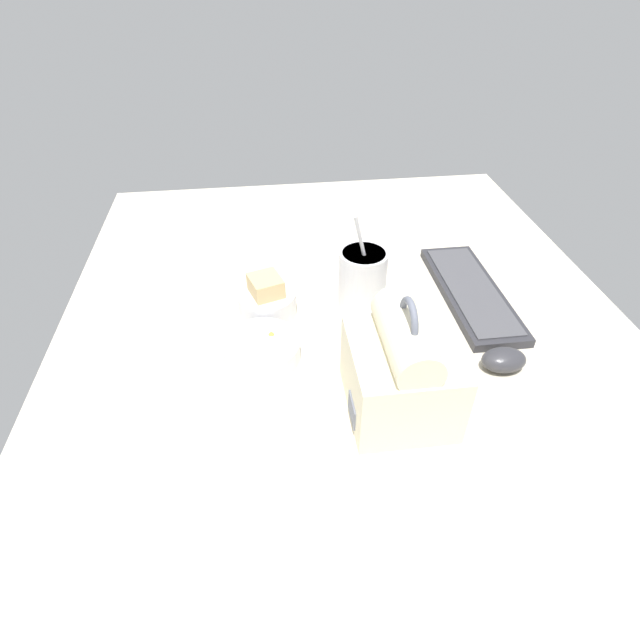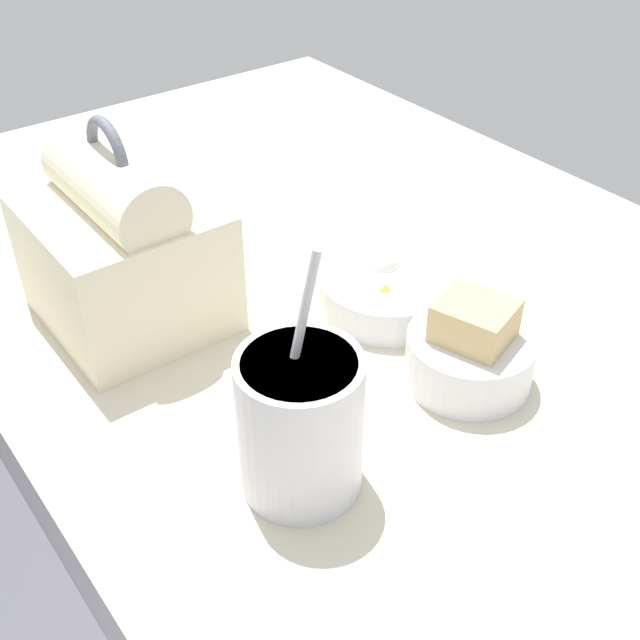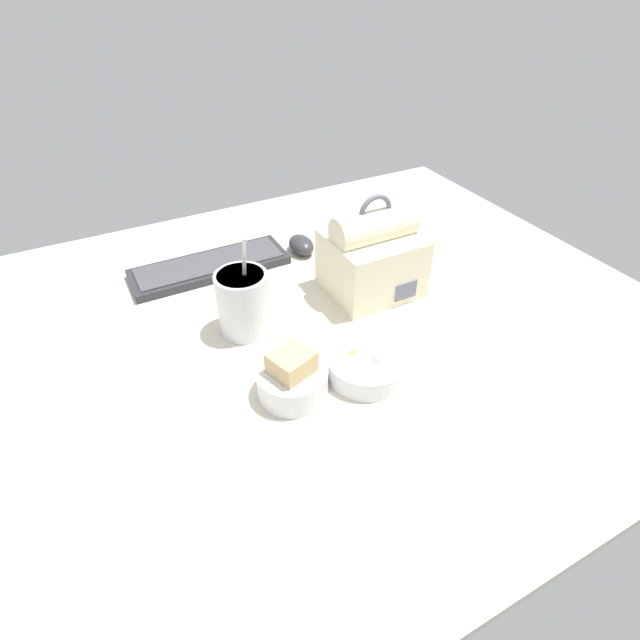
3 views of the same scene
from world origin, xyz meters
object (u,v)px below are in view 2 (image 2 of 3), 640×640
bento_bowl_sandwich (470,352)px  lunch_bag (124,249)px  keyboard (6,629)px  bento_bowl_snacks (387,290)px  soup_cup (300,422)px

bento_bowl_sandwich → lunch_bag: bearing=35.9°
keyboard → bento_bowl_snacks: (13.15, -43.35, 1.05)cm
keyboard → bento_bowl_snacks: size_ratio=2.47×
soup_cup → bento_bowl_sandwich: 19.11cm
bento_bowl_sandwich → keyboard: bearing=90.4°
bento_bowl_sandwich → bento_bowl_snacks: 12.97cm
soup_cup → bento_bowl_snacks: (13.56, -20.40, -4.16)cm
keyboard → soup_cup: size_ratio=1.69×
soup_cup → bento_bowl_sandwich: size_ratio=1.77×
keyboard → bento_bowl_sandwich: 41.85cm
bento_bowl_sandwich → soup_cup: bearing=92.2°
lunch_bag → bento_bowl_snacks: size_ratio=1.52×
keyboard → bento_bowl_sandwich: size_ratio=2.99×
keyboard → lunch_bag: (27.06, -22.43, 6.74)cm
soup_cup → bento_bowl_snacks: 24.85cm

